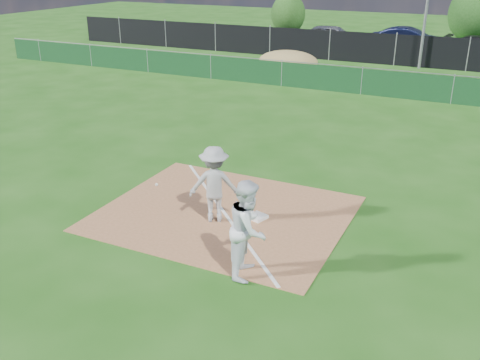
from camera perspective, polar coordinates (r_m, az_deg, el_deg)
name	(u,v)px	position (r m, az deg, el deg)	size (l,w,h in m)	color
ground	(329,122)	(21.38, 9.50, 6.16)	(90.00, 90.00, 0.00)	#1B4F10
infield_dirt	(224,213)	(13.52, -1.68, -3.56)	(6.00, 5.00, 0.02)	#97613C
foul_line	(224,213)	(13.51, -1.68, -3.50)	(0.08, 7.00, 0.01)	white
green_fence	(362,82)	(25.94, 12.85, 10.20)	(44.00, 0.05, 1.20)	#0E3418
dirt_mound	(288,61)	(30.65, 5.16, 12.51)	(3.38, 2.60, 1.17)	olive
black_fence	(395,50)	(33.61, 16.23, 13.18)	(46.00, 0.04, 1.80)	black
parking_lot	(408,53)	(38.62, 17.48, 12.84)	(46.00, 9.00, 0.01)	black
first_base	(257,217)	(13.23, 1.88, -3.94)	(0.40, 0.40, 0.08)	white
play_at_first	(214,184)	(12.78, -2.75, -0.45)	(2.38, 1.15, 1.90)	#AFAFB1
runner	(249,228)	(10.62, 0.91, -5.19)	(1.00, 0.78, 2.05)	white
car_left	(333,37)	(38.64, 9.86, 14.80)	(1.97, 4.91, 1.67)	#A9ACB1
car_mid	(409,41)	(38.09, 17.56, 13.98)	(1.76, 5.04, 1.66)	black
tree_left	(288,14)	(45.22, 5.16, 17.21)	(2.75, 2.75, 3.26)	#382316
tree_mid	(473,14)	(44.12, 23.62, 15.96)	(3.50, 3.50, 4.15)	#382316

